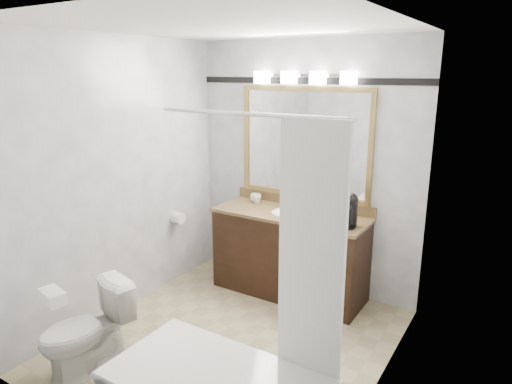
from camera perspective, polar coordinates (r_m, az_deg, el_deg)
room at (r=3.51m, az=-3.28°, el=-0.66°), size 2.42×2.62×2.52m
vanity at (r=4.60m, az=4.23°, el=-7.49°), size 1.53×0.58×0.97m
mirror at (r=4.54m, az=6.05°, el=6.08°), size 1.40×0.04×1.10m
vanity_light_bar at (r=4.44m, az=5.96°, el=14.09°), size 1.02×0.14×0.12m
accent_stripe at (r=4.50m, az=6.33°, el=13.66°), size 2.40×0.01×0.06m
tp_roll at (r=4.85m, az=-9.73°, el=-3.22°), size 0.11×0.12×0.12m
toilet at (r=3.72m, az=-20.48°, el=-15.97°), size 0.54×0.74×0.68m
tissue_box at (r=3.43m, az=-24.07°, el=-11.83°), size 0.23×0.15×0.09m
coffee_maker at (r=4.11m, az=11.63°, el=-2.12°), size 0.16×0.20×0.31m
cup_left at (r=4.81m, az=-0.04°, el=-0.73°), size 0.13×0.13×0.09m
cup_right at (r=4.77m, az=0.15°, el=-0.94°), size 0.11×0.11×0.07m
soap_bottle_a at (r=4.68m, az=3.63°, el=-1.13°), size 0.05×0.05×0.10m
soap_bottle_b at (r=4.48m, az=8.11°, el=-2.02°), size 0.10×0.10×0.10m
soap_bar at (r=4.49m, az=6.85°, el=-2.42°), size 0.09×0.06×0.02m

